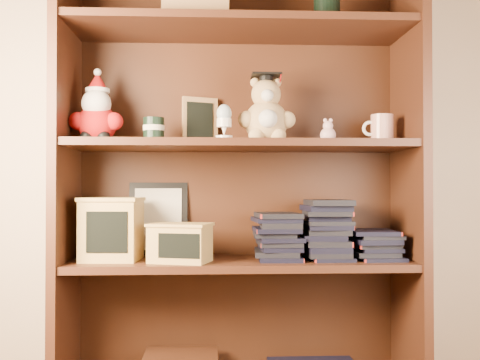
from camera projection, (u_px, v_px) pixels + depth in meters
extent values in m
cube|color=#C6AE8F|center=(181.00, 66.00, 2.10)|extent=(3.00, 0.04, 2.50)
cube|color=#412012|center=(66.00, 186.00, 1.88)|extent=(0.03, 0.35, 1.60)
cube|color=#412012|center=(409.00, 186.00, 1.94)|extent=(0.03, 0.35, 1.60)
cube|color=#3C1E10|center=(238.00, 186.00, 2.07)|extent=(1.20, 0.02, 1.60)
cube|color=#412012|center=(240.00, 29.00, 1.92)|extent=(1.14, 0.33, 0.02)
cube|color=#9E7547|center=(196.00, 7.00, 1.91)|extent=(0.22, 0.18, 0.12)
cylinder|color=black|center=(327.00, 11.00, 1.93)|extent=(0.09, 0.09, 0.11)
cube|color=#412012|center=(240.00, 263.00, 1.90)|extent=(1.14, 0.33, 0.02)
cube|color=#412012|center=(240.00, 146.00, 1.91)|extent=(1.14, 0.33, 0.02)
sphere|color=#A50F0F|center=(97.00, 124.00, 1.89)|extent=(0.13, 0.13, 0.13)
sphere|color=#A50F0F|center=(78.00, 121.00, 1.86)|extent=(0.06, 0.06, 0.06)
sphere|color=#A50F0F|center=(114.00, 121.00, 1.87)|extent=(0.06, 0.06, 0.06)
sphere|color=black|center=(87.00, 137.00, 1.85)|extent=(0.04, 0.04, 0.04)
sphere|color=black|center=(103.00, 137.00, 1.86)|extent=(0.04, 0.04, 0.04)
sphere|color=white|center=(96.00, 104.00, 1.87)|extent=(0.10, 0.10, 0.10)
sphere|color=#D8B293|center=(97.00, 98.00, 1.89)|extent=(0.07, 0.07, 0.07)
cone|color=#A50F0F|center=(97.00, 82.00, 1.89)|extent=(0.08, 0.08, 0.07)
sphere|color=white|center=(98.00, 72.00, 1.89)|extent=(0.03, 0.03, 0.03)
cylinder|color=white|center=(97.00, 91.00, 1.89)|extent=(0.08, 0.08, 0.01)
cylinder|color=black|center=(154.00, 130.00, 1.90)|extent=(0.07, 0.07, 0.08)
cylinder|color=beige|center=(154.00, 128.00, 1.90)|extent=(0.07, 0.07, 0.02)
cube|color=#9E7547|center=(200.00, 121.00, 2.02)|extent=(0.13, 0.06, 0.17)
cube|color=black|center=(200.00, 121.00, 2.01)|extent=(0.09, 0.04, 0.13)
cube|color=#9E7547|center=(200.00, 141.00, 2.05)|extent=(0.07, 0.07, 0.01)
cylinder|color=white|center=(224.00, 138.00, 1.83)|extent=(0.06, 0.06, 0.01)
cone|color=white|center=(224.00, 130.00, 1.83)|extent=(0.02, 0.02, 0.04)
cylinder|color=white|center=(224.00, 123.00, 1.83)|extent=(0.05, 0.05, 0.03)
ellipsoid|color=#ABC4D0|center=(224.00, 114.00, 1.83)|extent=(0.05, 0.05, 0.06)
sphere|color=tan|center=(266.00, 122.00, 1.92)|extent=(0.15, 0.15, 0.15)
sphere|color=white|center=(268.00, 119.00, 1.85)|extent=(0.06, 0.06, 0.06)
sphere|color=tan|center=(246.00, 120.00, 1.89)|extent=(0.06, 0.06, 0.06)
sphere|color=tan|center=(287.00, 120.00, 1.90)|extent=(0.06, 0.06, 0.06)
sphere|color=tan|center=(256.00, 135.00, 1.87)|extent=(0.05, 0.05, 0.05)
sphere|color=tan|center=(278.00, 135.00, 1.87)|extent=(0.05, 0.05, 0.05)
sphere|color=tan|center=(266.00, 94.00, 1.92)|extent=(0.10, 0.10, 0.10)
sphere|color=white|center=(267.00, 95.00, 1.87)|extent=(0.04, 0.04, 0.04)
sphere|color=tan|center=(255.00, 83.00, 1.93)|extent=(0.03, 0.03, 0.03)
sphere|color=tan|center=(276.00, 83.00, 1.93)|extent=(0.03, 0.03, 0.03)
cylinder|color=black|center=(266.00, 79.00, 1.92)|extent=(0.05, 0.05, 0.02)
cube|color=black|center=(266.00, 76.00, 1.92)|extent=(0.10, 0.10, 0.01)
cylinder|color=#A50F0F|center=(281.00, 78.00, 1.90)|extent=(0.00, 0.05, 0.03)
sphere|color=beige|center=(328.00, 135.00, 1.93)|extent=(0.05, 0.05, 0.05)
sphere|color=beige|center=(328.00, 126.00, 1.93)|extent=(0.03, 0.03, 0.03)
sphere|color=beige|center=(325.00, 120.00, 1.93)|extent=(0.01, 0.01, 0.01)
sphere|color=beige|center=(331.00, 120.00, 1.93)|extent=(0.01, 0.01, 0.01)
cylinder|color=silver|center=(382.00, 129.00, 1.93)|extent=(0.08, 0.08, 0.10)
torus|color=white|center=(370.00, 129.00, 1.93)|extent=(0.05, 0.01, 0.05)
cube|color=black|center=(158.00, 219.00, 2.03)|extent=(0.21, 0.05, 0.26)
cube|color=beige|center=(158.00, 219.00, 2.02)|extent=(0.17, 0.03, 0.22)
cube|color=tan|center=(112.00, 230.00, 1.88)|extent=(0.19, 0.19, 0.20)
cube|color=black|center=(107.00, 232.00, 1.79)|extent=(0.13, 0.01, 0.13)
cube|color=tan|center=(112.00, 199.00, 1.89)|extent=(0.20, 0.20, 0.01)
cube|color=tan|center=(180.00, 244.00, 1.83)|extent=(0.21, 0.18, 0.12)
cube|color=black|center=(179.00, 246.00, 1.76)|extent=(0.13, 0.04, 0.08)
cube|color=tan|center=(180.00, 225.00, 1.83)|extent=(0.23, 0.19, 0.01)
cube|color=black|center=(277.00, 257.00, 1.91)|extent=(0.14, 0.20, 0.02)
cube|color=black|center=(277.00, 252.00, 1.91)|extent=(0.14, 0.20, 0.02)
cube|color=black|center=(277.00, 247.00, 1.91)|extent=(0.14, 0.20, 0.02)
cube|color=black|center=(277.00, 243.00, 1.91)|extent=(0.14, 0.20, 0.02)
cube|color=black|center=(277.00, 238.00, 1.91)|extent=(0.14, 0.20, 0.02)
cube|color=black|center=(277.00, 233.00, 1.91)|extent=(0.14, 0.20, 0.02)
cube|color=black|center=(277.00, 229.00, 1.91)|extent=(0.14, 0.20, 0.02)
cube|color=black|center=(277.00, 224.00, 1.91)|extent=(0.14, 0.20, 0.02)
cube|color=black|center=(277.00, 219.00, 1.91)|extent=(0.14, 0.20, 0.02)
cube|color=black|center=(277.00, 215.00, 1.91)|extent=(0.14, 0.20, 0.02)
cube|color=black|center=(325.00, 257.00, 1.92)|extent=(0.14, 0.20, 0.02)
cube|color=black|center=(325.00, 252.00, 1.92)|extent=(0.14, 0.20, 0.02)
cube|color=black|center=(325.00, 247.00, 1.92)|extent=(0.14, 0.20, 0.02)
cube|color=black|center=(325.00, 243.00, 1.92)|extent=(0.14, 0.20, 0.02)
cube|color=black|center=(325.00, 238.00, 1.92)|extent=(0.14, 0.20, 0.02)
cube|color=black|center=(325.00, 233.00, 1.92)|extent=(0.14, 0.20, 0.02)
cube|color=black|center=(325.00, 228.00, 1.92)|extent=(0.14, 0.20, 0.02)
cube|color=black|center=(325.00, 224.00, 1.92)|extent=(0.14, 0.20, 0.02)
cube|color=black|center=(325.00, 219.00, 1.92)|extent=(0.14, 0.20, 0.02)
cube|color=black|center=(325.00, 214.00, 1.92)|extent=(0.14, 0.20, 0.02)
cube|color=black|center=(325.00, 210.00, 1.92)|extent=(0.14, 0.20, 0.02)
cube|color=black|center=(325.00, 205.00, 1.92)|extent=(0.14, 0.20, 0.02)
cube|color=black|center=(373.00, 256.00, 1.93)|extent=(0.14, 0.20, 0.02)
cube|color=black|center=(373.00, 252.00, 1.93)|extent=(0.14, 0.20, 0.02)
cube|color=black|center=(373.00, 247.00, 1.93)|extent=(0.14, 0.20, 0.02)
cube|color=black|center=(373.00, 242.00, 1.93)|extent=(0.14, 0.20, 0.02)
cube|color=black|center=(373.00, 238.00, 1.93)|extent=(0.14, 0.20, 0.02)
cube|color=black|center=(373.00, 233.00, 1.93)|extent=(0.14, 0.20, 0.02)
cube|color=black|center=(373.00, 228.00, 1.93)|extent=(0.14, 0.20, 0.02)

